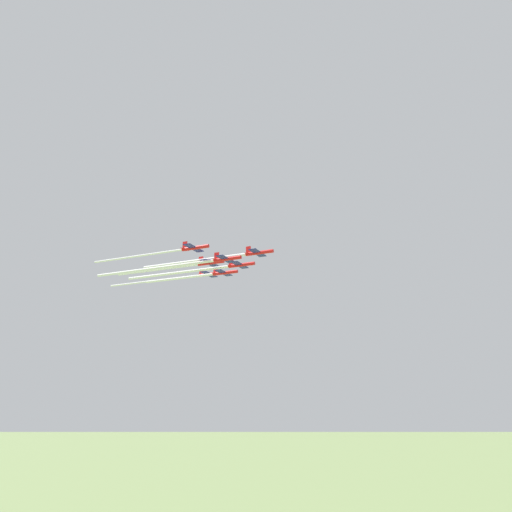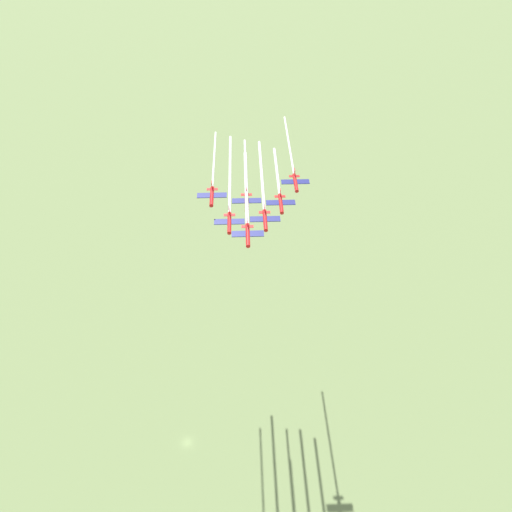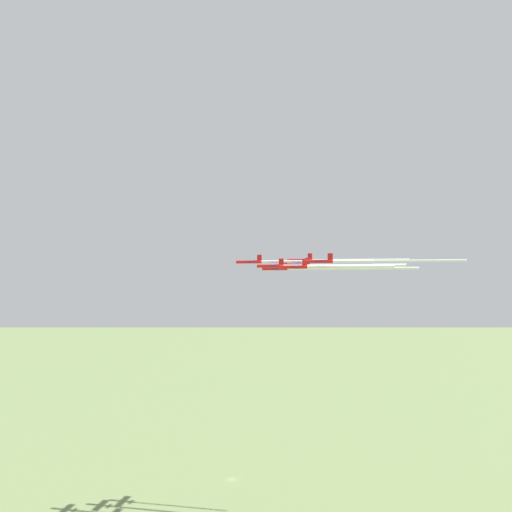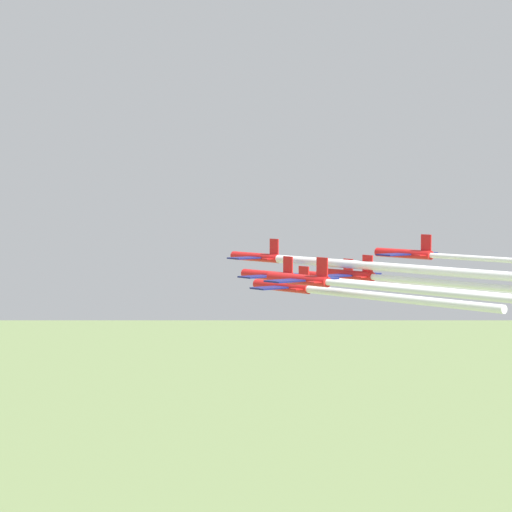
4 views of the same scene
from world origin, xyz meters
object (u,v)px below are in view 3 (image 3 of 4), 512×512
object	(u,v)px
jet_1	(271,266)
jet_5	(301,260)
jet_6	(319,261)
jet_0	(250,262)
jet_2	(276,269)
jet_3	(294,267)
jet_4	(298,265)

from	to	relation	value
jet_1	jet_5	xyz separation A→B (m)	(-18.33, 9.82, 3.02)
jet_6	jet_5	bearing A→B (deg)	18.78
jet_0	jet_2	xyz separation A→B (m)	(-6.27, 10.11, -2.82)
jet_1	jet_6	bearing A→B (deg)	-120.47
jet_0	jet_3	size ratio (longest dim) A/B	1.00
jet_4	jet_6	distance (m)	20.82
jet_2	jet_6	xyz separation A→B (m)	(23.63, 21.07, 2.17)
jet_0	jet_6	world-z (taller)	jet_0
jet_3	jet_6	size ratio (longest dim) A/B	1.00
jet_4	jet_3	bearing A→B (deg)	180.00
jet_2	jet_4	world-z (taller)	jet_4
jet_2	jet_3	distance (m)	20.80
jet_2	jet_3	bearing A→B (deg)	-150.46
jet_1	jet_3	world-z (taller)	jet_1
jet_2	jet_1	bearing A→B (deg)	-180.00
jet_0	jet_1	xyz separation A→B (m)	(5.79, 10.39, -1.98)
jet_3	jet_4	xyz separation A→B (m)	(-12.06, -0.29, 1.05)
jet_4	jet_5	size ratio (longest dim) A/B	1.00
jet_1	jet_4	xyz separation A→B (m)	(-6.27, 10.11, 0.45)
jet_1	jet_3	size ratio (longest dim) A/B	1.00
jet_3	jet_6	world-z (taller)	jet_6
jet_3	jet_6	distance (m)	12.05
jet_2	jet_6	size ratio (longest dim) A/B	1.00
jet_5	jet_3	bearing A→B (deg)	180.00
jet_6	jet_3	bearing A→B (deg)	59.53
jet_1	jet_6	world-z (taller)	jet_6
jet_1	jet_5	world-z (taller)	jet_5
jet_1	jet_2	world-z (taller)	jet_1
jet_4	jet_6	bearing A→B (deg)	-150.46
jet_1	jet_3	bearing A→B (deg)	-120.47
jet_0	jet_3	world-z (taller)	jet_0
jet_0	jet_2	size ratio (longest dim) A/B	1.00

